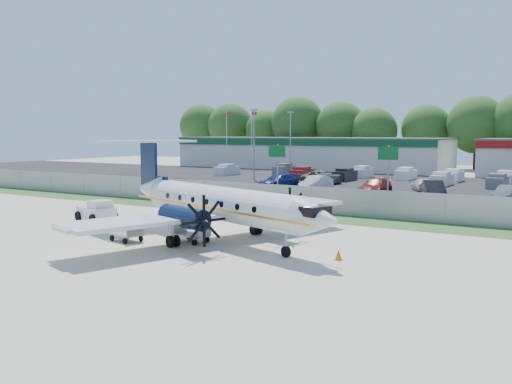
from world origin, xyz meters
The scene contains 29 objects.
ground centered at (0.00, 0.00, 0.00)m, with size 170.00×170.00×0.00m, color #BCB69F.
grass_verge centered at (0.00, 12.00, 0.01)m, with size 170.00×4.00×0.02m, color #2D561E.
access_road centered at (0.00, 19.00, 0.01)m, with size 170.00×8.00×0.02m, color black.
parking_lot centered at (0.00, 40.00, 0.01)m, with size 170.00×32.00×0.02m, color black.
perimeter_fence centered at (0.00, 14.00, 1.00)m, with size 120.00×0.06×1.99m.
building_west centered at (-24.00, 61.98, 2.63)m, with size 46.40×12.40×5.24m.
sign_left centered at (-8.00, 22.91, 3.61)m, with size 1.80×0.26×5.00m.
sign_mid centered at (3.00, 22.91, 3.61)m, with size 1.80×0.26×5.00m.
flagpole_west centered at (-35.92, 55.00, 5.64)m, with size 1.06×0.12×10.00m.
flagpole_east centered at (-30.92, 55.00, 5.64)m, with size 1.06×0.12×10.00m.
light_pole_nw centered at (-20.00, 38.00, 5.23)m, with size 0.90×0.35×9.09m.
light_pole_sw centered at (-20.00, 48.00, 5.23)m, with size 0.90×0.35×9.09m.
tree_line centered at (0.00, 74.00, 0.00)m, with size 112.00×6.00×14.00m, color #244C16, non-canonical shape.
aircraft centered at (0.55, 0.99, 2.16)m, with size 18.24×17.78×5.59m.
pushback_tug centered at (-10.82, 2.57, 0.70)m, with size 2.98×2.42×1.46m.
baggage_cart_near centered at (-0.40, -0.19, 0.46)m, with size 1.97×1.27×1.00m.
baggage_cart_far centered at (-3.76, -1.85, 0.46)m, with size 2.09×1.51×0.99m.
cone_nose centered at (8.34, 0.02, 0.25)m, with size 0.37×0.37×0.53m.
cone_starboard_wing centered at (2.81, 14.65, 0.27)m, with size 0.40×0.40×0.57m.
road_car_west centered at (-15.69, 17.78, 0.00)m, with size 2.80×6.06×1.69m, color maroon.
road_car_mid centered at (8.76, 21.12, 0.00)m, with size 1.51×3.76×1.28m, color silver.
parked_car_a centered at (-11.39, 29.15, 0.00)m, with size 2.19×5.40×1.57m, color navy.
parked_car_b centered at (-6.77, 28.97, 0.00)m, with size 1.67×4.78×1.58m, color silver.
parked_car_c centered at (-0.05, 28.31, 0.00)m, with size 2.28×5.61×1.63m, color maroon.
parked_car_d centered at (5.42, 28.88, 0.00)m, with size 1.74×4.98×1.64m, color black.
parked_car_e centered at (11.76, 29.32, 0.00)m, with size 1.52×4.35×1.43m, color #595B5E.
parked_car_f centered at (-9.02, 35.44, 0.00)m, with size 2.85×6.18×1.72m, color #595B5E.
parked_car_g centered at (2.97, 34.29, 0.00)m, with size 1.87×4.60×1.34m, color beige.
far_parking_rows centered at (0.00, 45.00, 0.00)m, with size 56.00×10.00×1.60m, color gray, non-canonical shape.
Camera 1 is at (19.05, -24.97, 6.12)m, focal length 40.00 mm.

